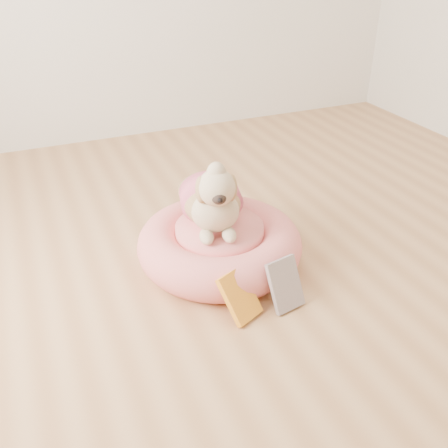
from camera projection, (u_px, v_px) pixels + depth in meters
name	position (u px, v px, depth m)	size (l,w,h in m)	color
floor	(303.00, 315.00, 1.97)	(4.50, 4.50, 0.00)	#AA7547
pet_bed	(220.00, 244.00, 2.25)	(0.74, 0.74, 0.19)	#DD7456
dog	(212.00, 187.00, 2.13)	(0.33, 0.48, 0.35)	brown
book_yellow	(240.00, 296.00, 1.93)	(0.13, 0.03, 0.20)	yellow
book_white	(285.00, 284.00, 1.98)	(0.14, 0.02, 0.21)	white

